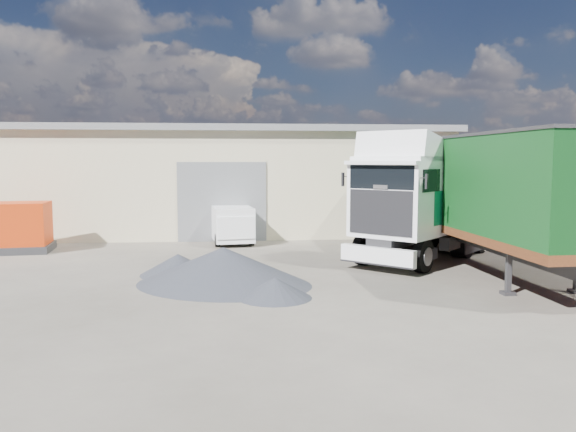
{
  "coord_description": "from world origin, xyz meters",
  "views": [
    {
      "loc": [
        -1.38,
        -15.51,
        3.65
      ],
      "look_at": [
        0.35,
        3.0,
        1.82
      ],
      "focal_mm": 35.0,
      "sensor_mm": 36.0,
      "label": 1
    }
  ],
  "objects": [
    {
      "name": "panel_van",
      "position": [
        -1.61,
        9.63,
        0.85
      ],
      "size": [
        2.14,
        4.19,
        1.64
      ],
      "rotation": [
        0.0,
        0.0,
        0.13
      ],
      "color": "black",
      "rests_on": "ground"
    },
    {
      "name": "box_trailer",
      "position": [
        6.91,
        3.32,
        2.73
      ],
      "size": [
        3.19,
        13.51,
        4.47
      ],
      "rotation": [
        0.0,
        0.0,
        0.02
      ],
      "color": "#2D2D30",
      "rests_on": "ground"
    },
    {
      "name": "ground",
      "position": [
        0.0,
        0.0,
        0.0
      ],
      "size": [
        120.0,
        120.0,
        0.0
      ],
      "primitive_type": "plane",
      "color": "#2C2924",
      "rests_on": "ground"
    },
    {
      "name": "orange_skip",
      "position": [
        -10.44,
        7.69,
        0.87
      ],
      "size": [
        3.4,
        2.35,
        2.0
      ],
      "rotation": [
        0.0,
        0.0,
        0.11
      ],
      "color": "#2D2D30",
      "rests_on": "ground"
    },
    {
      "name": "gravel_heap",
      "position": [
        -1.84,
        1.03,
        0.52
      ],
      "size": [
        7.0,
        7.0,
        1.11
      ],
      "rotation": [
        0.0,
        0.0,
        -0.4
      ],
      "color": "black",
      "rests_on": "ground"
    },
    {
      "name": "warehouse",
      "position": [
        -6.0,
        16.0,
        2.66
      ],
      "size": [
        30.6,
        12.6,
        5.42
      ],
      "color": "beige",
      "rests_on": "ground"
    },
    {
      "name": "brick_boundary_wall",
      "position": [
        11.5,
        6.0,
        1.25
      ],
      "size": [
        0.35,
        26.0,
        2.5
      ],
      "primitive_type": "cube",
      "color": "#983926",
      "rests_on": "ground"
    },
    {
      "name": "tractor_unit",
      "position": [
        4.75,
        3.78,
        1.95
      ],
      "size": [
        6.6,
        6.71,
        4.65
      ],
      "rotation": [
        0.0,
        0.0,
        -0.77
      ],
      "color": "black",
      "rests_on": "ground"
    }
  ]
}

